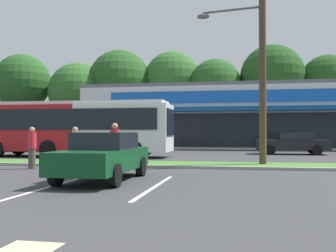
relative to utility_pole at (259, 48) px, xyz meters
The scene contains 20 objects.
grass_median 7.82m from the utility_pole, behind, with size 56.00×2.20×0.12m, color #427A2D.
curb_lip 7.95m from the utility_pole, 166.49° to the right, with size 56.00×0.24×0.12m, color #99968C.
parking_stripe_1 10.89m from the utility_pole, 127.02° to the right, with size 0.12×4.80×0.01m, color silver.
parking_stripe_2 8.97m from the utility_pole, 114.26° to the right, with size 0.12×4.80×0.01m, color silver.
storefront_building 21.01m from the utility_pole, 90.40° to the left, with size 29.48×11.58×5.72m.
tree_far_left 41.46m from the utility_pole, 134.17° to the left, with size 7.32×7.32×11.63m.
tree_left 36.83m from the utility_pole, 125.30° to the left, with size 7.47×7.47×10.34m.
tree_mid_left 35.15m from the utility_pole, 117.24° to the left, with size 7.99×7.99×12.00m.
tree_mid 33.81m from the utility_pole, 106.13° to the left, with size 7.27×7.27×11.82m.
tree_mid_right 31.49m from the utility_pole, 96.97° to the left, with size 6.37×6.37×10.46m.
tree_right 32.17m from the utility_pole, 84.51° to the left, with size 7.79×7.79×12.08m.
tree_far_right 33.73m from the utility_pole, 73.63° to the left, with size 6.53×6.53×10.71m.
utility_pole is the anchor object (origin of this frame).
city_bus 12.19m from the utility_pole, 155.51° to the left, with size 11.98×2.69×3.25m.
car_0 20.23m from the utility_pole, 148.57° to the left, with size 4.43×1.97×1.59m.
car_1 8.65m from the utility_pole, 130.64° to the right, with size 1.89×4.45×1.45m.
car_3 10.95m from the utility_pole, 75.14° to the left, with size 4.58×1.93×1.43m.
pedestrian_near_bench 7.41m from the utility_pole, 153.70° to the right, with size 0.37×0.37×1.81m.
pedestrian_by_pole 8.75m from the utility_pole, 163.49° to the right, with size 0.34×0.34×1.68m.
pedestrian_mid 10.26m from the utility_pole, 163.33° to the right, with size 0.34×0.34×1.67m.
Camera 1 is at (5.22, -2.78, 1.46)m, focal length 41.82 mm.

